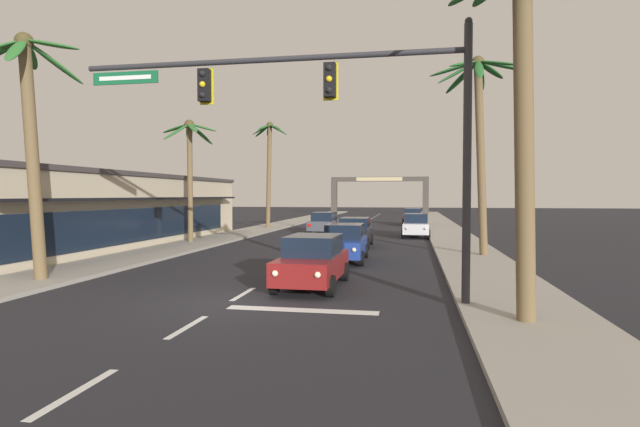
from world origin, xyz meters
name	(u,v)px	position (x,y,z in m)	size (l,w,h in m)	color
ground_plane	(230,302)	(0.00, 0.00, 0.00)	(220.00, 220.00, 0.00)	#232328
sidewalk_right	(455,240)	(7.80, 20.00, 0.07)	(3.20, 110.00, 0.14)	#9E998E
sidewalk_left	(226,237)	(-7.80, 20.00, 0.07)	(3.20, 110.00, 0.14)	#9E998E
lane_markings	(341,240)	(0.42, 19.35, 0.00)	(4.28, 86.25, 0.01)	silver
traffic_signal_mast	(338,107)	(3.00, 0.42, 5.39)	(11.04, 0.41, 7.61)	#2D2D33
sedan_lead_at_stop_bar	(313,261)	(1.83, 2.69, 0.85)	(2.01, 4.47, 1.68)	maroon
sedan_third_in_queue	(345,242)	(2.02, 9.22, 0.85)	(2.03, 4.48, 1.68)	navy
sedan_fifth_in_queue	(355,232)	(1.74, 15.75, 0.85)	(1.96, 4.45, 1.68)	black
sedan_oncoming_far	(325,223)	(-1.64, 24.92, 0.85)	(2.14, 4.52, 1.68)	#4C515B
sedan_parked_nearest_kerb	(416,225)	(5.31, 22.96, 0.85)	(2.00, 4.47, 1.68)	silver
sedan_parked_mid_kerb	(413,217)	(5.10, 37.02, 0.85)	(2.07, 4.50, 1.68)	maroon
palm_left_nearest	(29,117)	(-7.78, 1.76, 5.62)	(4.26, 3.76, 8.49)	brown
palm_left_second	(190,154)	(-8.40, 15.56, 5.49)	(4.06, 3.55, 7.61)	brown
palm_left_third	(269,157)	(-7.37, 29.34, 6.31)	(3.07, 3.20, 9.43)	brown
palm_right_nearest	(523,76)	(7.43, -1.26, 5.66)	(3.51, 3.55, 8.54)	brown
palm_right_second	(479,114)	(8.10, 11.61, 6.82)	(4.53, 4.13, 9.59)	brown
storefront_strip_left	(89,210)	(-13.07, 12.34, 2.13)	(8.34, 26.93, 4.25)	beige
town_gateway_arch	(379,190)	(0.00, 65.47, 3.89)	(15.19, 0.90, 5.86)	#423D38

